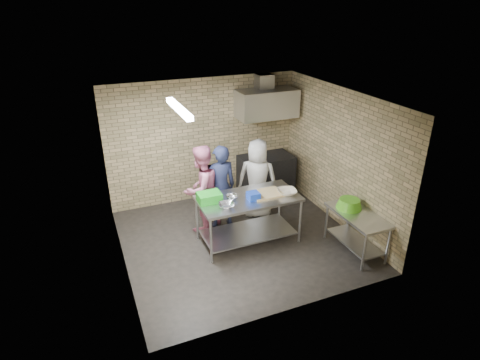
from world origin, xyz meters
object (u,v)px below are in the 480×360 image
at_px(green_basin, 349,204).
at_px(man_navy, 221,187).
at_px(prep_table, 248,219).
at_px(stove, 266,175).
at_px(bottle_green, 281,104).
at_px(side_counter, 356,232).
at_px(green_crate, 209,197).
at_px(woman_white, 257,179).
at_px(bottle_red, 265,105).
at_px(blue_tub, 253,196).
at_px(woman_pink, 201,189).

height_order(green_basin, man_navy, man_navy).
distance_m(prep_table, man_navy, 0.87).
relative_size(stove, bottle_green, 8.00).
height_order(side_counter, green_crate, green_crate).
distance_m(bottle_green, woman_white, 1.97).
relative_size(side_counter, man_navy, 0.71).
height_order(stove, bottle_green, bottle_green).
relative_size(prep_table, stove, 1.52).
bearing_deg(bottle_green, bottle_red, 180.00).
xyz_separation_m(stove, green_crate, (-1.90, -1.60, 0.55)).
bearing_deg(prep_table, blue_tub, -63.43).
height_order(green_crate, green_basin, green_crate).
height_order(stove, green_crate, green_crate).
bearing_deg(bottle_green, woman_pink, -152.73).
xyz_separation_m(man_navy, woman_white, (0.83, 0.10, -0.02)).
relative_size(woman_pink, woman_white, 1.03).
distance_m(bottle_red, woman_pink, 2.52).
bearing_deg(woman_white, green_basin, 155.73).
xyz_separation_m(blue_tub, woman_white, (0.51, 0.93, -0.15)).
bearing_deg(woman_pink, bottle_green, 177.85).
relative_size(bottle_red, man_navy, 0.11).
xyz_separation_m(prep_table, green_basin, (1.63, -0.78, 0.38)).
distance_m(bottle_green, woman_pink, 2.82).
bearing_deg(blue_tub, stove, 57.80).
bearing_deg(woman_white, side_counter, 152.48).
distance_m(green_crate, man_navy, 0.75).
relative_size(green_basin, bottle_green, 3.07).
xyz_separation_m(green_basin, bottle_green, (0.02, 2.74, 1.18)).
relative_size(green_crate, green_basin, 0.88).
distance_m(bottle_green, man_navy, 2.57).
distance_m(side_counter, woman_pink, 2.96).
distance_m(side_counter, woman_white, 2.20).
height_order(side_counter, blue_tub, blue_tub).
relative_size(bottle_red, bottle_green, 1.20).
xyz_separation_m(green_crate, woman_pink, (0.06, 0.66, -0.14)).
xyz_separation_m(prep_table, woman_white, (0.56, 0.83, 0.37)).
height_order(green_basin, bottle_red, bottle_red).
bearing_deg(woman_pink, man_navy, 141.48).
height_order(prep_table, green_crate, green_crate).
bearing_deg(green_crate, stove, 40.18).
bearing_deg(green_crate, bottle_green, 38.13).
bearing_deg(bottle_red, green_basin, -82.10).
relative_size(side_counter, green_basin, 2.61).
bearing_deg(woman_pink, bottle_red, -177.44).
distance_m(man_navy, woman_pink, 0.38).
relative_size(blue_tub, bottle_green, 1.35).
height_order(man_navy, woman_white, man_navy).
relative_size(bottle_green, man_navy, 0.09).
distance_m(prep_table, green_basin, 1.84).
bearing_deg(green_basin, woman_pink, 145.52).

